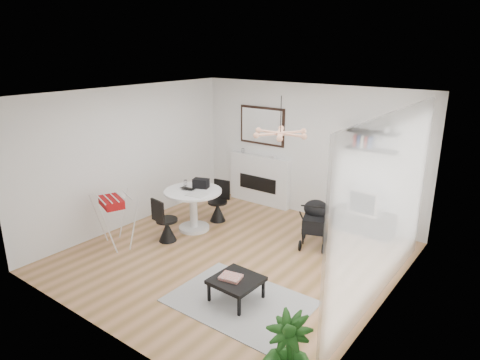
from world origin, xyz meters
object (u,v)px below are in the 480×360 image
Objects in this scene: dining_table at (193,204)px; drying_rack at (116,220)px; tv_console at (363,222)px; potted_plant at (287,355)px; crt_tv at (367,200)px; stroller at (315,224)px; fireplace at (260,174)px; coffee_table at (236,281)px.

drying_rack is at bearing -115.05° from dining_table.
potted_plant is at bearing -78.36° from tv_console.
drying_rack reaches higher than crt_tv.
crt_tv is at bearing 34.27° from dining_table.
stroller is (-0.54, -1.02, -0.28)m from crt_tv.
fireplace is 2.52m from tv_console.
coffee_table is (-0.04, -2.23, -0.08)m from stroller.
crt_tv is (0.04, -0.00, 0.45)m from tv_console.
crt_tv is 1.19m from stroller.
drying_rack is 4.30m from potted_plant.
coffee_table is (1.93, -3.39, -0.39)m from fireplace.
crt_tv is at bearing 80.01° from coffee_table.
dining_table is 1.22× the size of potted_plant.
coffee_table is at bearing 18.44° from drying_rack.
potted_plant is (1.42, -1.01, 0.15)m from coffee_table.
coffee_table is at bearing 144.43° from potted_plant.
drying_rack reaches higher than tv_console.
dining_table is at bearing -95.36° from fireplace.
coffee_table is (-0.57, -3.26, -0.36)m from crt_tv.
fireplace is 2.51m from crt_tv.
dining_table is 2.30m from stroller.
fireplace is at bearing 127.26° from potted_plant.
fireplace is at bearing 177.01° from tv_console.
dining_table is (-2.69, -1.83, -0.13)m from crt_tv.
fireplace is at bearing 129.17° from stroller.
coffee_table is (2.12, -1.43, -0.23)m from dining_table.
drying_rack is 1.04× the size of stroller.
crt_tv is 0.51× the size of dining_table.
drying_rack reaches higher than potted_plant.
stroller is at bearing -30.43° from fireplace.
coffee_table is at bearing -99.35° from tv_console.
tv_console is 0.45m from crt_tv.
tv_console is (2.47, -0.13, -0.48)m from fireplace.
crt_tv is 3.26m from dining_table.
crt_tv is 4.36m from potted_plant.
drying_rack is at bearing -162.87° from stroller.
drying_rack is at bearing 177.76° from coffee_table.
crt_tv is 0.59× the size of drying_rack.
stroller reaches higher than coffee_table.
stroller is 1.37× the size of coffee_table.
crt_tv reaches higher than potted_plant.
potted_plant is at bearing -35.57° from coffee_table.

